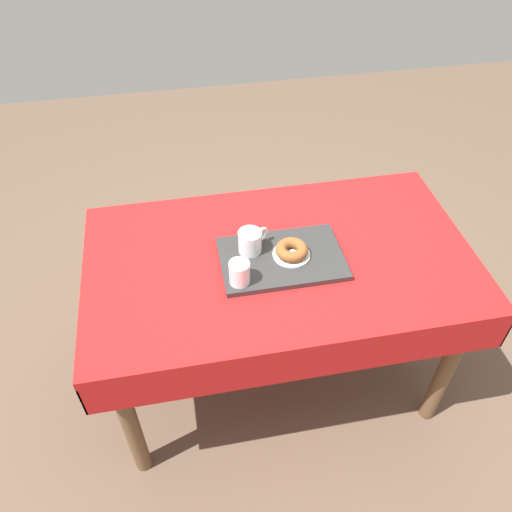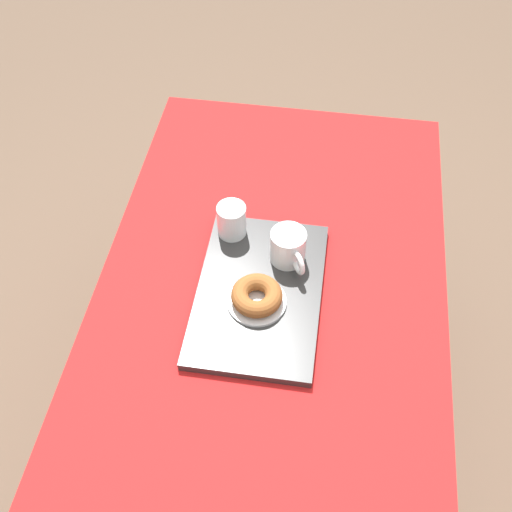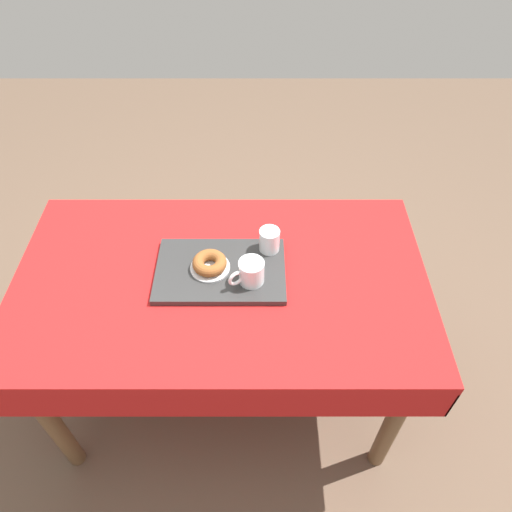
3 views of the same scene
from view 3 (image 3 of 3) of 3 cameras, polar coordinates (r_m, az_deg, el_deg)
The scene contains 7 objects.
ground_plane at distance 2.26m, azimuth -3.07°, elevation -15.48°, with size 6.00×6.00×0.00m, color brown.
dining_table at distance 1.69m, azimuth -3.96°, elevation -4.90°, with size 1.41×0.82×0.77m.
serving_tray at distance 1.62m, azimuth -4.14°, elevation -1.73°, with size 0.44×0.29×0.02m, color #2D2D2D.
tea_mug_left at distance 1.54m, azimuth -0.46°, elevation -2.00°, with size 0.12×0.09×0.08m.
water_glass_near at distance 1.65m, azimuth 1.80°, elevation 1.82°, with size 0.07×0.07×0.09m.
donut_plate_left at distance 1.61m, azimuth -5.38°, elevation -1.38°, with size 0.14×0.14×0.01m, color silver.
sugar_donut_left at distance 1.60m, azimuth -5.44°, elevation -0.82°, with size 0.12×0.12×0.04m, color brown.
Camera 3 is at (0.12, -1.04, 2.00)m, focal length 33.21 mm.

